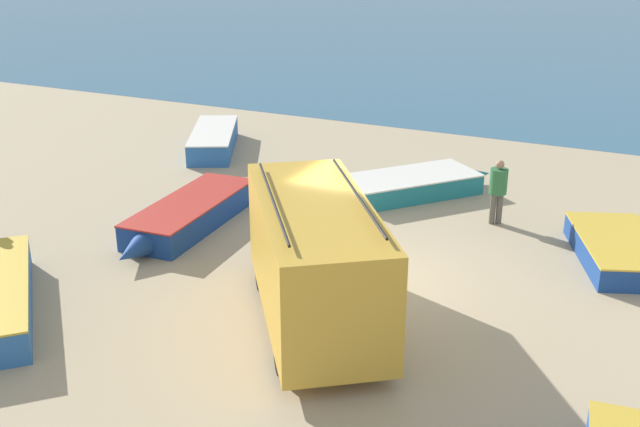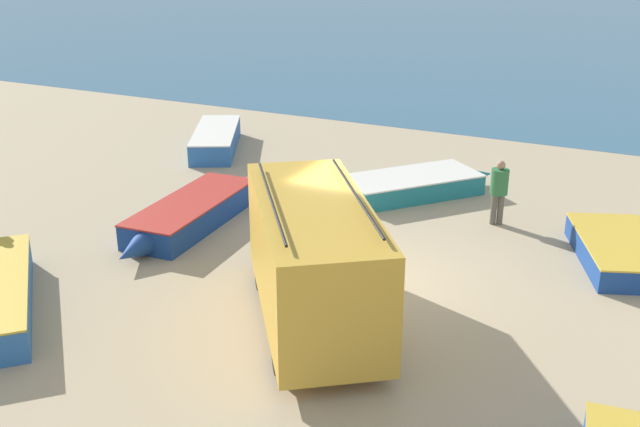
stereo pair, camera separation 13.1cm
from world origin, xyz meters
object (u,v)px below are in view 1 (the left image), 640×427
at_px(fishing_rowboat_4, 214,138).
at_px(fishing_rowboat_1, 414,184).
at_px(fishing_rowboat_2, 188,215).
at_px(fishing_rowboat_3, 617,248).
at_px(fisherman_2, 498,186).
at_px(parked_van, 315,258).

bearing_deg(fishing_rowboat_4, fishing_rowboat_1, -128.13).
relative_size(fishing_rowboat_2, fishing_rowboat_3, 1.27).
distance_m(fishing_rowboat_3, fisherman_2, 3.15).
height_order(fishing_rowboat_2, fishing_rowboat_3, fishing_rowboat_2).
xyz_separation_m(fishing_rowboat_4, fisherman_2, (9.92, -2.66, 0.64)).
distance_m(fishing_rowboat_4, fisherman_2, 10.29).
distance_m(fishing_rowboat_2, fisherman_2, 7.61).
height_order(fishing_rowboat_1, fisherman_2, fisherman_2).
bearing_deg(fishing_rowboat_3, fisherman_2, 50.96).
relative_size(fishing_rowboat_1, fishing_rowboat_4, 0.88).
bearing_deg(fishing_rowboat_1, fishing_rowboat_2, 178.50).
bearing_deg(fishing_rowboat_2, fishing_rowboat_3, 100.93).
bearing_deg(fisherman_2, fishing_rowboat_2, 92.19).
bearing_deg(fishing_rowboat_3, fishing_rowboat_2, 83.92).
xyz_separation_m(parked_van, fishing_rowboat_1, (-0.60, 7.52, -1.02)).
relative_size(fishing_rowboat_3, fisherman_2, 2.46).
bearing_deg(fishing_rowboat_1, fishing_rowboat_3, -71.36).
relative_size(fishing_rowboat_4, fisherman_2, 2.86).
bearing_deg(fishing_rowboat_4, fishing_rowboat_3, -132.86).
bearing_deg(fishing_rowboat_4, parked_van, -165.31).
relative_size(fishing_rowboat_1, fishing_rowboat_3, 1.03).
bearing_deg(fishing_rowboat_1, parked_van, -134.86).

